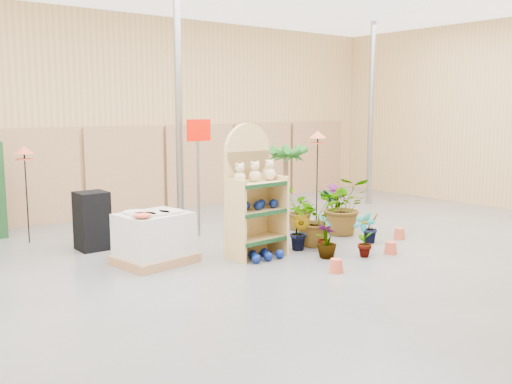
% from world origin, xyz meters
% --- Properties ---
extents(room, '(15.20, 12.10, 4.70)m').
position_xyz_m(room, '(0.00, 0.91, 2.21)').
color(room, '#5A5A5A').
rests_on(room, ground).
extents(display_shelf, '(0.93, 0.61, 2.17)m').
position_xyz_m(display_shelf, '(0.02, 1.27, 0.99)').
color(display_shelf, tan).
rests_on(display_shelf, ground).
extents(teddy_bears, '(0.80, 0.20, 0.33)m').
position_xyz_m(teddy_bears, '(0.04, 1.17, 1.37)').
color(teddy_bears, beige).
rests_on(teddy_bears, display_shelf).
extents(gazing_balls_shelf, '(0.80, 0.27, 0.15)m').
position_xyz_m(gazing_balls_shelf, '(0.02, 1.14, 0.85)').
color(gazing_balls_shelf, navy).
rests_on(gazing_balls_shelf, display_shelf).
extents(gazing_balls_floor, '(0.63, 0.39, 0.15)m').
position_xyz_m(gazing_balls_floor, '(-0.00, 0.89, 0.07)').
color(gazing_balls_floor, navy).
rests_on(gazing_balls_floor, ground).
extents(pallet_stack, '(1.24, 1.09, 0.83)m').
position_xyz_m(pallet_stack, '(-1.48, 1.80, 0.40)').
color(pallet_stack, '#9F734E').
rests_on(pallet_stack, ground).
extents(charcoal_planters, '(0.50, 0.50, 1.00)m').
position_xyz_m(charcoal_planters, '(-1.89, 3.24, 0.50)').
color(charcoal_planters, black).
rests_on(charcoal_planters, ground).
extents(offer_sign, '(0.50, 0.08, 2.20)m').
position_xyz_m(offer_sign, '(0.10, 2.98, 1.57)').
color(offer_sign, gray).
rests_on(offer_sign, ground).
extents(bird_table_front, '(0.34, 0.34, 1.72)m').
position_xyz_m(bird_table_front, '(0.29, 1.52, 1.59)').
color(bird_table_front, black).
rests_on(bird_table_front, ground).
extents(bird_table_right, '(0.34, 0.34, 1.97)m').
position_xyz_m(bird_table_right, '(2.14, 1.92, 1.83)').
color(bird_table_right, black).
rests_on(bird_table_right, ground).
extents(bird_table_back, '(0.34, 0.34, 1.75)m').
position_xyz_m(bird_table_back, '(-2.61, 4.42, 1.62)').
color(bird_table_back, black).
rests_on(bird_table_back, ground).
extents(palm, '(0.70, 0.70, 1.72)m').
position_xyz_m(palm, '(2.37, 3.12, 1.46)').
color(palm, brown).
rests_on(palm, ground).
extents(potted_plant_0, '(0.43, 0.39, 0.67)m').
position_xyz_m(potted_plant_0, '(1.15, 0.71, 0.34)').
color(potted_plant_0, '#1A5E18').
rests_on(potted_plant_0, ground).
extents(potted_plant_1, '(0.37, 0.42, 0.64)m').
position_xyz_m(potted_plant_1, '(0.85, 0.99, 0.32)').
color(potted_plant_1, '#1A5E18').
rests_on(potted_plant_1, ground).
extents(potted_plant_2, '(0.89, 0.78, 0.97)m').
position_xyz_m(potted_plant_2, '(1.31, 1.11, 0.48)').
color(potted_plant_2, '#1A5E18').
rests_on(potted_plant_2, ground).
extents(potted_plant_3, '(0.54, 0.54, 0.90)m').
position_xyz_m(potted_plant_3, '(2.62, 1.86, 0.45)').
color(potted_plant_3, '#1A5E18').
rests_on(potted_plant_3, ground).
extents(potted_plant_4, '(0.31, 0.42, 0.75)m').
position_xyz_m(potted_plant_4, '(2.76, 2.23, 0.38)').
color(potted_plant_4, '#1A5E18').
rests_on(potted_plant_4, ground).
extents(potted_plant_5, '(0.45, 0.40, 0.68)m').
position_xyz_m(potted_plant_5, '(0.65, 1.75, 0.34)').
color(potted_plant_5, '#1A5E18').
rests_on(potted_plant_5, ground).
extents(potted_plant_6, '(0.73, 0.64, 0.81)m').
position_xyz_m(potted_plant_6, '(1.94, 2.23, 0.41)').
color(potted_plant_6, '#1A5E18').
rests_on(potted_plant_6, ground).
extents(potted_plant_7, '(0.39, 0.39, 0.56)m').
position_xyz_m(potted_plant_7, '(0.87, 0.37, 0.28)').
color(potted_plant_7, '#1A5E18').
rests_on(potted_plant_7, ground).
extents(potted_plant_8, '(0.29, 0.40, 0.73)m').
position_xyz_m(potted_plant_8, '(1.40, 0.05, 0.36)').
color(potted_plant_8, '#1A5E18').
rests_on(potted_plant_8, ground).
extents(potted_plant_9, '(0.31, 0.25, 0.57)m').
position_xyz_m(potted_plant_9, '(2.25, 0.62, 0.28)').
color(potted_plant_9, '#1A5E18').
rests_on(potted_plant_9, ground).
extents(potted_plant_10, '(1.33, 1.33, 1.12)m').
position_xyz_m(potted_plant_10, '(2.37, 1.41, 0.56)').
color(potted_plant_10, '#1A5E18').
rests_on(potted_plant_10, ground).
extents(potted_plant_11, '(0.59, 0.59, 0.75)m').
position_xyz_m(potted_plant_11, '(0.73, 2.28, 0.37)').
color(potted_plant_11, '#1A5E18').
rests_on(potted_plant_11, ground).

